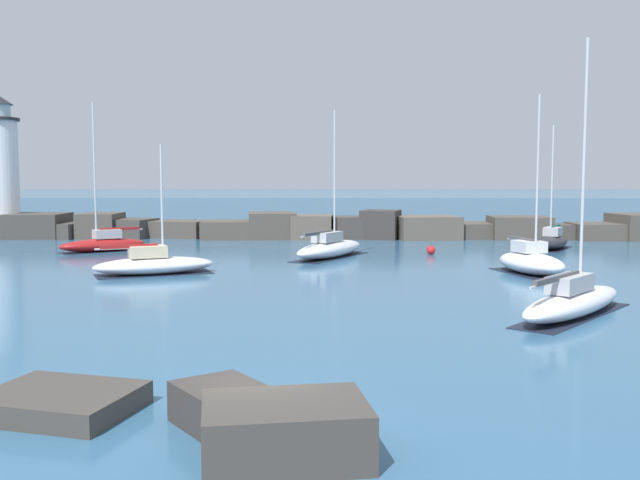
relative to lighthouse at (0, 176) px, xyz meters
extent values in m
plane|color=#336084|center=(27.97, -47.28, -5.39)|extent=(600.00, 600.00, 0.00)
cube|color=#235175|center=(27.97, 59.89, -5.39)|extent=(400.00, 116.00, 0.01)
cube|color=#423D38|center=(3.31, -0.21, -4.33)|extent=(5.06, 5.27, 2.13)
cube|color=#423D38|center=(6.01, -0.39, -4.73)|extent=(3.63, 4.73, 1.33)
cube|color=#4C443D|center=(8.89, -0.03, -4.31)|extent=(3.38, 4.54, 2.17)
cube|color=#423D38|center=(11.59, 0.02, -4.57)|extent=(4.36, 4.52, 1.65)
cube|color=#4C443D|center=(15.77, 0.59, -4.66)|extent=(5.34, 4.64, 1.47)
cube|color=#4C443D|center=(20.33, -0.75, -4.62)|extent=(4.65, 4.60, 1.54)
cube|color=#4C443D|center=(24.12, -0.14, -4.27)|extent=(4.61, 5.42, 2.24)
cube|color=brown|center=(27.68, -0.60, -4.38)|extent=(3.57, 4.07, 2.04)
cube|color=#423D38|center=(31.16, -0.48, -4.43)|extent=(3.73, 3.87, 1.92)
cube|color=#383330|center=(33.65, -0.64, -4.16)|extent=(3.86, 4.11, 2.47)
cube|color=brown|center=(37.62, -0.74, -4.40)|extent=(5.84, 5.26, 1.98)
cube|color=#4C443D|center=(41.63, 0.45, -4.73)|extent=(4.15, 5.05, 1.33)
cube|color=#4C443D|center=(45.69, -0.42, -4.42)|extent=(5.09, 4.28, 1.94)
cube|color=#423D38|center=(48.52, -0.40, -4.75)|extent=(3.16, 3.43, 1.28)
cube|color=#4C443D|center=(52.53, -0.86, -4.70)|extent=(4.96, 4.28, 1.39)
cylinder|color=gray|center=(0.00, 0.00, -4.49)|extent=(4.32, 4.32, 1.80)
cube|color=#383330|center=(27.41, -47.72, -4.95)|extent=(2.71, 2.85, 0.89)
cube|color=#423D38|center=(28.81, -49.38, -4.84)|extent=(3.47, 2.75, 1.11)
cube|color=#423D38|center=(23.49, -46.84, -5.13)|extent=(3.82, 3.36, 0.52)
ellipsoid|color=maroon|center=(12.97, -11.85, -4.93)|extent=(6.15, 5.22, 0.93)
cube|color=black|center=(12.97, -11.85, -5.38)|extent=(5.87, 5.01, 0.03)
cube|color=#B2B2B7|center=(13.22, -11.67, -4.14)|extent=(2.13, 1.95, 0.64)
cylinder|color=silver|center=(12.60, -12.13, 0.40)|extent=(0.12, 0.12, 9.72)
cylinder|color=#BCBCC1|center=(13.98, -11.11, -3.91)|extent=(2.82, 2.11, 0.10)
cube|color=maroon|center=(13.98, -11.11, -3.81)|extent=(2.47, 1.89, 0.20)
ellipsoid|color=white|center=(40.62, -23.02, -4.80)|extent=(3.87, 5.95, 1.18)
cube|color=black|center=(40.62, -23.02, -5.38)|extent=(3.75, 5.67, 0.03)
cube|color=silver|center=(40.54, -22.76, -3.90)|extent=(1.76, 1.95, 0.64)
cylinder|color=silver|center=(40.73, -23.42, 0.10)|extent=(0.12, 0.12, 8.64)
cylinder|color=#BCBCC1|center=(40.32, -21.97, -3.67)|extent=(0.90, 2.93, 0.10)
cube|color=#4C4C51|center=(40.32, -21.97, -3.57)|extent=(0.88, 2.52, 0.20)
ellipsoid|color=white|center=(38.97, -35.07, -4.90)|extent=(6.61, 7.42, 0.99)
cube|color=black|center=(38.97, -35.07, -5.38)|extent=(6.32, 7.08, 0.03)
cube|color=#B2B2B7|center=(38.71, -35.39, -4.08)|extent=(2.33, 2.51, 0.64)
cylinder|color=silver|center=(39.36, -34.60, 0.43)|extent=(0.12, 0.12, 9.67)
cylinder|color=#BCBCC1|center=(37.92, -36.33, -3.85)|extent=(2.96, 3.52, 0.10)
cube|color=#4C4C51|center=(37.92, -36.33, -3.75)|extent=(2.61, 3.06, 0.20)
ellipsoid|color=white|center=(29.38, -15.24, -4.85)|extent=(5.57, 8.14, 1.09)
cube|color=black|center=(29.38, -15.24, -5.38)|extent=(5.35, 7.76, 0.03)
cube|color=#B2B2B7|center=(29.19, -15.59, -3.98)|extent=(2.13, 2.68, 0.64)
cylinder|color=silver|center=(29.66, -14.70, 0.04)|extent=(0.12, 0.12, 8.68)
cylinder|color=#BCBCC1|center=(28.63, -16.67, -3.75)|extent=(2.14, 4.00, 0.10)
cube|color=#4C4C51|center=(28.63, -16.67, -3.65)|extent=(1.92, 3.45, 0.20)
ellipsoid|color=black|center=(45.81, -9.42, -4.91)|extent=(4.48, 5.95, 0.97)
cube|color=black|center=(45.81, -9.42, -5.38)|extent=(4.31, 5.68, 0.03)
cube|color=#B2B2B7|center=(45.95, -9.18, -4.10)|extent=(1.78, 2.02, 0.64)
cylinder|color=silver|center=(45.61, -9.80, -0.34)|extent=(0.12, 0.12, 8.16)
cylinder|color=#BCBCC1|center=(46.35, -8.43, -3.87)|extent=(1.58, 2.79, 0.10)
cube|color=#1E664C|center=(46.35, -8.43, -3.77)|extent=(1.45, 2.43, 0.20)
ellipsoid|color=white|center=(19.71, -23.68, -4.92)|extent=(6.97, 4.83, 0.95)
cube|color=black|center=(19.71, -23.68, -5.38)|extent=(6.65, 4.65, 0.03)
cube|color=beige|center=(19.41, -23.82, -4.12)|extent=(2.33, 1.98, 0.64)
cylinder|color=silver|center=(20.16, -23.48, -1.34)|extent=(0.12, 0.12, 6.20)
cylinder|color=#BCBCC1|center=(18.51, -24.23, -3.89)|extent=(3.35, 1.59, 0.10)
cube|color=maroon|center=(18.51, -24.23, -3.79)|extent=(2.89, 1.45, 0.20)
sphere|color=red|center=(36.35, -13.33, -5.09)|extent=(0.61, 0.61, 0.61)
cylinder|color=black|center=(36.35, -13.33, -4.68)|extent=(0.04, 0.04, 0.20)
camera|label=1|loc=(29.78, -62.53, -0.02)|focal=40.00mm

